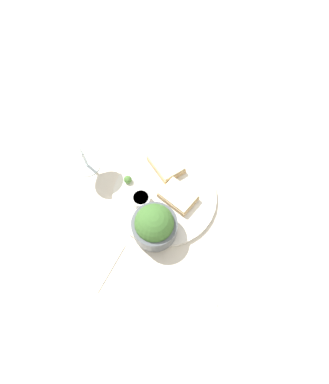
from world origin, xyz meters
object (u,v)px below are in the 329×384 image
(cheese_toast_far, at_px, (178,196))
(fork, at_px, (186,285))
(salad_bowl, at_px, (154,225))
(cheese_toast_near, at_px, (166,164))
(sauce_ramekin, at_px, (141,199))
(napkin, at_px, (90,256))
(wine_glass, at_px, (79,146))

(cheese_toast_far, distance_m, fork, 0.22)
(salad_bowl, height_order, cheese_toast_near, salad_bowl)
(sauce_ramekin, distance_m, fork, 0.24)
(salad_bowl, bearing_deg, cheese_toast_near, -68.62)
(sauce_ramekin, xyz_separation_m, cheese_toast_near, (-0.00, -0.13, -0.00))
(salad_bowl, distance_m, napkin, 0.18)
(sauce_ramekin, bearing_deg, wine_glass, -6.67)
(salad_bowl, relative_size, napkin, 0.83)
(salad_bowl, relative_size, wine_glass, 0.75)
(wine_glass, bearing_deg, sauce_ramekin, 173.33)
(salad_bowl, relative_size, fork, 0.66)
(sauce_ramekin, bearing_deg, salad_bowl, 144.90)
(sauce_ramekin, distance_m, cheese_toast_far, 0.10)
(wine_glass, bearing_deg, salad_bowl, 164.77)
(cheese_toast_far, distance_m, wine_glass, 0.29)
(napkin, bearing_deg, cheese_toast_far, -115.24)
(wine_glass, bearing_deg, cheese_toast_far, -172.68)
(salad_bowl, xyz_separation_m, napkin, (0.11, 0.14, -0.05))
(salad_bowl, xyz_separation_m, cheese_toast_near, (0.07, -0.18, -0.03))
(sauce_ramekin, relative_size, fork, 0.29)
(cheese_toast_far, bearing_deg, cheese_toast_near, -42.04)
(salad_bowl, distance_m, sauce_ramekin, 0.09)
(salad_bowl, relative_size, cheese_toast_near, 0.96)
(wine_glass, distance_m, fork, 0.44)
(cheese_toast_far, relative_size, fork, 0.60)
(cheese_toast_near, xyz_separation_m, fork, (-0.20, 0.25, -0.02))
(sauce_ramekin, relative_size, cheese_toast_far, 0.48)
(napkin, relative_size, fork, 0.80)
(sauce_ramekin, xyz_separation_m, wine_glass, (0.20, -0.02, 0.07))
(cheese_toast_near, distance_m, wine_glass, 0.24)
(fork, bearing_deg, napkin, 14.09)
(sauce_ramekin, bearing_deg, cheese_toast_far, -143.12)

